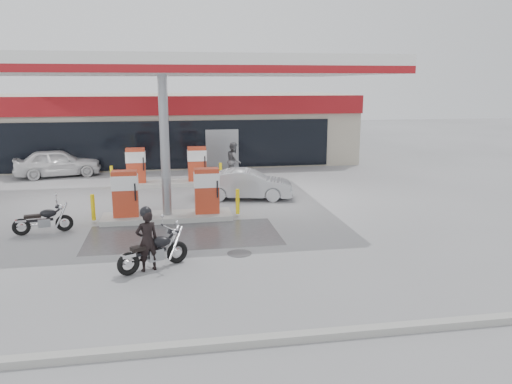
# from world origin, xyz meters

# --- Properties ---
(ground) EXTENTS (90.00, 90.00, 0.00)m
(ground) POSITION_xyz_m (0.00, 0.00, 0.00)
(ground) COLOR gray
(ground) RESTS_ON ground
(wet_patch) EXTENTS (6.00, 3.00, 0.00)m
(wet_patch) POSITION_xyz_m (0.50, 0.00, 0.00)
(wet_patch) COLOR #4C4C4F
(wet_patch) RESTS_ON ground
(drain_cover) EXTENTS (0.70, 0.70, 0.01)m
(drain_cover) POSITION_xyz_m (2.00, -2.00, 0.00)
(drain_cover) COLOR #38383A
(drain_cover) RESTS_ON ground
(kerb) EXTENTS (28.00, 0.25, 0.15)m
(kerb) POSITION_xyz_m (0.00, -7.00, 0.07)
(kerb) COLOR gray
(kerb) RESTS_ON ground
(store_building) EXTENTS (22.00, 8.22, 4.00)m
(store_building) POSITION_xyz_m (0.01, 15.94, 2.01)
(store_building) COLOR #ADA591
(store_building) RESTS_ON ground
(canopy) EXTENTS (16.00, 10.02, 5.51)m
(canopy) POSITION_xyz_m (0.00, 5.00, 5.27)
(canopy) COLOR silver
(canopy) RESTS_ON ground
(pump_island_near) EXTENTS (5.14, 1.30, 1.78)m
(pump_island_near) POSITION_xyz_m (0.00, 2.00, 0.71)
(pump_island_near) COLOR #9E9E99
(pump_island_near) RESTS_ON ground
(pump_island_far) EXTENTS (5.14, 1.30, 1.78)m
(pump_island_far) POSITION_xyz_m (0.00, 8.00, 0.71)
(pump_island_far) COLOR #9E9E99
(pump_island_far) RESTS_ON ground
(main_motorcycle) EXTENTS (1.82, 1.13, 1.03)m
(main_motorcycle) POSITION_xyz_m (-0.32, -2.78, 0.45)
(main_motorcycle) COLOR black
(main_motorcycle) RESTS_ON ground
(biker_main) EXTENTS (0.69, 0.58, 1.60)m
(biker_main) POSITION_xyz_m (-0.49, -2.88, 0.80)
(biker_main) COLOR black
(biker_main) RESTS_ON ground
(parked_motorcycle) EXTENTS (1.81, 0.69, 0.94)m
(parked_motorcycle) POSITION_xyz_m (-3.88, 0.99, 0.42)
(parked_motorcycle) COLOR black
(parked_motorcycle) RESTS_ON ground
(sedan_white) EXTENTS (4.45, 2.50, 1.43)m
(sedan_white) POSITION_xyz_m (-5.50, 11.20, 0.71)
(sedan_white) COLOR silver
(sedan_white) RESTS_ON ground
(attendant) EXTENTS (0.85, 1.01, 1.84)m
(attendant) POSITION_xyz_m (3.28, 9.00, 0.92)
(attendant) COLOR #55565A
(attendant) RESTS_ON ground
(hatchback_silver) EXTENTS (3.89, 2.01, 1.22)m
(hatchback_silver) POSITION_xyz_m (3.26, 4.64, 0.61)
(hatchback_silver) COLOR #A9ACB1
(hatchback_silver) RESTS_ON ground
(parked_car_left) EXTENTS (3.85, 2.30, 1.04)m
(parked_car_left) POSITION_xyz_m (-6.95, 14.00, 0.52)
(parked_car_left) COLOR #A4A6AC
(parked_car_left) RESTS_ON ground
(parked_car_right) EXTENTS (4.32, 3.00, 1.10)m
(parked_car_right) POSITION_xyz_m (8.90, 14.00, 0.55)
(parked_car_right) COLOR navy
(parked_car_right) RESTS_ON ground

